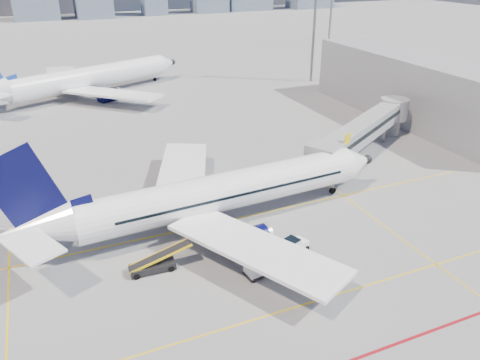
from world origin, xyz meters
The scene contains 11 objects.
ground centered at (0.00, 0.00, 0.00)m, with size 420.00×420.00×0.00m, color gray.
apron_markings centered at (-0.58, -3.91, 0.01)m, with size 90.00×35.12×0.01m.
jet_bridge centered at (23.51, 16.91, 3.74)m, with size 23.55×15.78×6.30m.
terminal_block centered at (39.95, 26.00, 5.00)m, with size 10.00×42.00×10.00m.
floodlight_mast_ne centered at (38.00, 55.00, 13.59)m, with size 3.20×0.61×25.45m.
main_aircraft centered at (-1.51, 7.99, 3.22)m, with size 38.91×33.88×11.35m.
second_aircraft centered at (-7.35, 61.91, 3.22)m, with size 40.63×34.36×12.44m.
baggage_tug centered at (3.49, 0.33, 0.79)m, with size 2.69×2.17×1.65m.
cargo_dolly centered at (-0.40, -1.25, 0.96)m, with size 3.37×1.87×1.75m.
belt_loader centered at (-8.64, 2.73, 0.57)m, with size 5.47×1.59×2.22m.
ramp_worker centered at (2.56, -1.89, 0.87)m, with size 0.64×0.42×1.75m, color #FFF31A.
Camera 1 is at (-14.71, -29.89, 24.08)m, focal length 35.00 mm.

